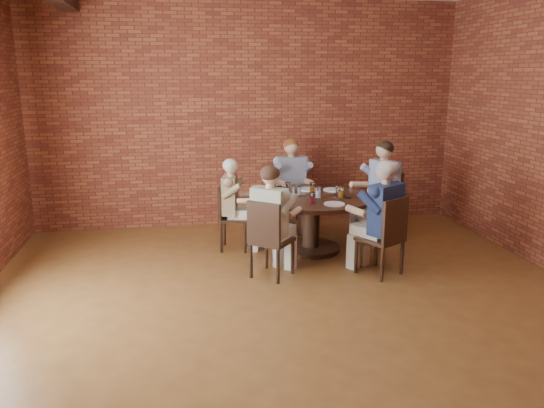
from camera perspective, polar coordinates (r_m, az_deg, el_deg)
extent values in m
plane|color=brown|center=(5.26, 2.76, -12.33)|extent=(7.00, 7.00, 0.00)
plane|color=brown|center=(8.19, -2.50, 9.53)|extent=(7.00, 0.00, 7.00)
cylinder|color=#321E10|center=(7.19, 4.18, -4.74)|extent=(0.78, 0.78, 0.06)
cylinder|color=#321E10|center=(7.09, 4.23, -2.29)|extent=(0.22, 0.22, 0.64)
cylinder|color=#321C12|center=(7.00, 4.28, 0.66)|extent=(1.56, 1.56, 0.05)
cube|color=#321E10|center=(7.71, 11.46, -0.58)|extent=(0.58, 0.58, 0.04)
cube|color=#321E10|center=(7.78, 12.76, 1.62)|extent=(0.18, 0.45, 0.53)
cylinder|color=#321E10|center=(7.80, 9.32, -2.03)|extent=(0.04, 0.04, 0.41)
cylinder|color=#321E10|center=(7.50, 11.14, -2.77)|extent=(0.04, 0.04, 0.41)
cylinder|color=#321E10|center=(8.04, 11.60, -1.65)|extent=(0.04, 0.04, 0.41)
cylinder|color=#321E10|center=(7.75, 13.46, -2.35)|extent=(0.04, 0.04, 0.41)
cube|color=#321E10|center=(8.02, 2.12, 0.25)|extent=(0.47, 0.47, 0.04)
cube|color=#321E10|center=(8.15, 1.78, 2.46)|extent=(0.45, 0.06, 0.51)
cylinder|color=#321E10|center=(7.85, 1.10, -1.74)|extent=(0.04, 0.04, 0.41)
cylinder|color=#321E10|center=(7.95, 3.81, -1.58)|extent=(0.04, 0.04, 0.41)
cylinder|color=#321E10|center=(8.21, 0.46, -1.04)|extent=(0.04, 0.04, 0.41)
cylinder|color=#321E10|center=(8.31, 3.06, -0.88)|extent=(0.04, 0.04, 0.41)
cube|color=#321E10|center=(7.12, -4.10, -1.56)|extent=(0.45, 0.45, 0.04)
cube|color=#321E10|center=(7.08, -5.48, 0.30)|extent=(0.12, 0.38, 0.43)
cylinder|color=#321E10|center=(7.02, -2.93, -3.69)|extent=(0.04, 0.04, 0.41)
cylinder|color=#321E10|center=(7.32, -2.68, -2.94)|extent=(0.04, 0.04, 0.41)
cylinder|color=#321E10|center=(7.05, -5.50, -3.64)|extent=(0.04, 0.04, 0.41)
cylinder|color=#321E10|center=(7.35, -5.14, -2.90)|extent=(0.04, 0.04, 0.41)
cube|color=#321E10|center=(6.17, -0.01, -3.98)|extent=(0.59, 0.59, 0.04)
cube|color=#321E10|center=(5.94, -0.91, -2.09)|extent=(0.35, 0.30, 0.48)
cylinder|color=#321E10|center=(6.31, 2.22, -5.73)|extent=(0.04, 0.04, 0.41)
cylinder|color=#321E10|center=(6.47, -0.61, -5.21)|extent=(0.04, 0.04, 0.41)
cylinder|color=#321E10|center=(6.01, 0.64, -6.74)|extent=(0.04, 0.04, 0.41)
cylinder|color=#321E10|center=(6.18, -2.28, -6.15)|extent=(0.04, 0.04, 0.41)
cube|color=#321E10|center=(6.36, 11.53, -3.71)|extent=(0.60, 0.60, 0.04)
cube|color=#321E10|center=(6.17, 13.12, -1.71)|extent=(0.40, 0.26, 0.50)
cylinder|color=#321E10|center=(6.68, 11.14, -4.85)|extent=(0.04, 0.04, 0.41)
cylinder|color=#321E10|center=(6.40, 9.04, -5.61)|extent=(0.04, 0.04, 0.41)
cylinder|color=#321E10|center=(6.47, 13.80, -5.62)|extent=(0.04, 0.04, 0.41)
cylinder|color=#321E10|center=(6.18, 11.75, -6.45)|extent=(0.04, 0.04, 0.41)
cylinder|color=white|center=(7.36, 6.53, 1.53)|extent=(0.26, 0.26, 0.01)
cylinder|color=white|center=(7.35, 4.00, 1.57)|extent=(0.26, 0.26, 0.01)
cylinder|color=white|center=(6.95, 0.49, 0.89)|extent=(0.26, 0.26, 0.01)
cylinder|color=white|center=(6.56, 6.72, 0.00)|extent=(0.26, 0.26, 0.01)
cylinder|color=white|center=(7.03, 7.14, 1.44)|extent=(0.07, 0.07, 0.14)
cylinder|color=white|center=(7.18, 4.34, 1.77)|extent=(0.07, 0.07, 0.14)
cylinder|color=white|center=(7.17, 1.72, 1.80)|extent=(0.07, 0.07, 0.14)
cylinder|color=white|center=(7.05, 2.89, 1.58)|extent=(0.07, 0.07, 0.14)
cylinder|color=white|center=(6.90, 2.46, 1.31)|extent=(0.07, 0.07, 0.14)
cylinder|color=white|center=(6.59, 4.39, 0.66)|extent=(0.07, 0.07, 0.14)
cylinder|color=white|center=(6.89, 4.99, 1.24)|extent=(0.07, 0.07, 0.14)
cylinder|color=white|center=(6.92, 7.39, 1.25)|extent=(0.07, 0.07, 0.14)
cube|color=black|center=(6.95, 7.97, 0.71)|extent=(0.12, 0.15, 0.01)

